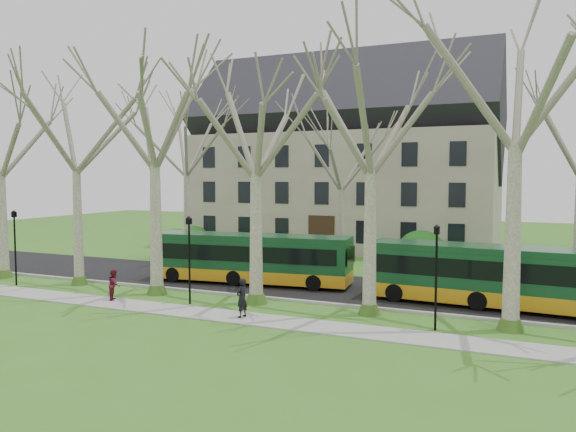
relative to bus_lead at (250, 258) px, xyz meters
The scene contains 13 objects.
ground 7.64m from the bus_lead, 40.93° to the right, with size 120.00×120.00×0.00m, color #3C7120.
sidewalk 9.43m from the bus_lead, 52.64° to the right, with size 70.00×2.00×0.06m, color gray.
road 5.88m from the bus_lead, ahead, with size 80.00×8.00×0.06m, color black.
curb 6.76m from the bus_lead, 31.03° to the right, with size 80.00×0.25×0.14m, color #A5A39E.
building 20.19m from the bus_lead, 91.05° to the left, with size 26.50×12.20×16.00m.
tree_row_verge 9.10m from the bus_lead, 39.15° to the right, with size 49.00×7.00×14.00m.
tree_row_far 8.70m from the bus_lead, 54.73° to the left, with size 33.00×7.00×12.00m.
lamp_row 8.23m from the bus_lead, 46.24° to the right, with size 36.22×0.22×4.30m.
hedges 9.17m from the bus_lead, 83.84° to the left, with size 30.60×8.60×2.00m.
bus_lead is the anchor object (origin of this frame).
bus_follow 13.66m from the bus_lead, ahead, with size 12.16×2.53×3.04m, color #113E20, non-canonical shape.
pedestrian_a 8.16m from the bus_lead, 65.31° to the right, with size 0.64×0.42×1.76m, color black.
pedestrian_b 8.10m from the bus_lead, 122.07° to the right, with size 0.76×0.59×1.56m, color maroon.
Camera 1 is at (9.55, -24.34, 6.38)m, focal length 35.00 mm.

